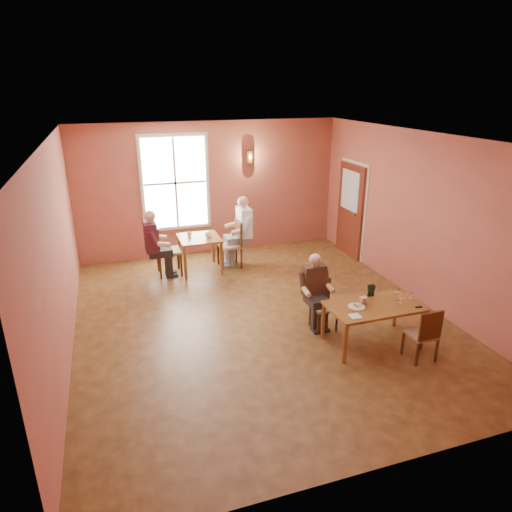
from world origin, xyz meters
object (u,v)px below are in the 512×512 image
object	(u,v)px
diner_main	(325,296)
chair_empty	(421,333)
main_table	(372,324)
diner_maroon	(167,243)
chair_diner_white	(229,244)
chair_diner_maroon	(169,250)
diner_white	(231,234)
chair_diner_main	(324,306)
second_table	(200,254)

from	to	relation	value
diner_main	chair_empty	world-z (taller)	diner_main
main_table	diner_maroon	world-z (taller)	diner_maroon
main_table	diner_maroon	size ratio (longest dim) A/B	1.01
chair_diner_white	chair_diner_maroon	world-z (taller)	chair_diner_maroon
diner_main	chair_diner_maroon	size ratio (longest dim) A/B	1.11
chair_empty	chair_diner_maroon	world-z (taller)	chair_diner_maroon
chair_empty	diner_white	world-z (taller)	diner_white
chair_diner_main	chair_diner_maroon	distance (m)	3.69
diner_main	diner_white	size ratio (longest dim) A/B	0.81
chair_diner_white	diner_maroon	bearing A→B (deg)	90.00
main_table	chair_diner_white	bearing A→B (deg)	108.36
chair_diner_main	diner_maroon	size ratio (longest dim) A/B	0.58
second_table	chair_diner_maroon	bearing A→B (deg)	180.00
chair_diner_maroon	diner_maroon	xyz separation A→B (m)	(-0.03, 0.00, 0.16)
diner_white	diner_main	bearing A→B (deg)	-167.18
chair_empty	second_table	size ratio (longest dim) A/B	0.99
diner_main	chair_empty	distance (m)	1.53
diner_maroon	chair_diner_main	bearing A→B (deg)	33.90
diner_main	diner_maroon	world-z (taller)	diner_maroon
second_table	chair_diner_maroon	size ratio (longest dim) A/B	0.79
chair_diner_main	chair_diner_white	distance (m)	3.16
chair_diner_maroon	diner_maroon	bearing A→B (deg)	-90.00
main_table	chair_diner_white	size ratio (longest dim) A/B	1.35
second_table	diner_maroon	xyz separation A→B (m)	(-0.68, 0.00, 0.32)
second_table	chair_diner_main	bearing A→B (deg)	-65.73
main_table	chair_diner_maroon	distance (m)	4.51
chair_empty	diner_white	bearing A→B (deg)	109.72
diner_main	chair_diner_maroon	xyz separation A→B (m)	(-2.04, 3.10, -0.06)
chair_diner_main	diner_white	size ratio (longest dim) A/B	0.55
main_table	diner_main	bearing A→B (deg)	128.88
main_table	chair_diner_main	xyz separation A→B (m)	(-0.50, 0.65, 0.08)
chair_diner_maroon	chair_diner_white	bearing A→B (deg)	90.00
diner_maroon	chair_empty	bearing A→B (deg)	34.91
diner_main	chair_diner_main	bearing A→B (deg)	-90.00
chair_diner_main	diner_white	xyz separation A→B (m)	(-0.71, 3.07, 0.33)
chair_diner_main	chair_diner_white	world-z (taller)	chair_diner_white
second_table	chair_diner_maroon	distance (m)	0.67
second_table	diner_main	bearing A→B (deg)	-65.94
diner_maroon	diner_main	bearing A→B (deg)	33.65
main_table	chair_diner_white	distance (m)	3.93
diner_main	diner_white	world-z (taller)	diner_white
chair_diner_maroon	chair_diner_main	bearing A→B (deg)	33.52
diner_main	chair_diner_white	distance (m)	3.19
diner_main	diner_white	distance (m)	3.19
second_table	chair_diner_white	distance (m)	0.67
second_table	chair_diner_maroon	xyz separation A→B (m)	(-0.65, 0.00, 0.16)
chair_empty	chair_diner_white	world-z (taller)	chair_diner_white
diner_white	diner_maroon	distance (m)	1.36
main_table	diner_white	xyz separation A→B (m)	(-1.21, 3.72, 0.41)
chair_diner_main	diner_main	world-z (taller)	diner_main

